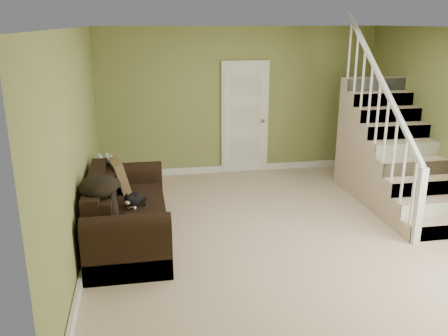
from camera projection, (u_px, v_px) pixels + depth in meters
name	position (u px, v px, depth m)	size (l,w,h in m)	color
floor	(281.00, 232.00, 6.28)	(5.00, 5.50, 0.01)	tan
ceiling	(289.00, 28.00, 5.51)	(5.00, 5.50, 0.01)	white
wall_back	(239.00, 101.00, 8.48)	(5.00, 0.04, 2.60)	olive
wall_front	(402.00, 226.00, 3.31)	(5.00, 0.04, 2.60)	olive
wall_left	(77.00, 145.00, 5.47)	(0.04, 5.50, 2.60)	olive
baseboard_back	(239.00, 168.00, 8.82)	(5.00, 0.04, 0.12)	white
baseboard_left	(89.00, 243.00, 5.84)	(0.04, 5.50, 0.12)	white
door	(245.00, 118.00, 8.54)	(0.86, 0.12, 2.02)	white
staircase	(389.00, 158.00, 7.33)	(1.00, 2.51, 2.82)	tan
sofa	(125.00, 216.00, 5.95)	(0.94, 2.19, 0.86)	black
side_table	(109.00, 188.00, 7.04)	(0.62, 0.62, 0.81)	black
cat	(135.00, 200.00, 5.86)	(0.29, 0.50, 0.24)	black
banana	(130.00, 221.00, 5.40)	(0.06, 0.21, 0.06)	yellow
throw_pillow	(120.00, 177.00, 6.41)	(0.12, 0.47, 0.47)	brown
throw_blanket	(98.00, 187.00, 5.32)	(0.41, 0.55, 0.23)	black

